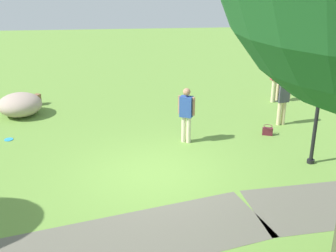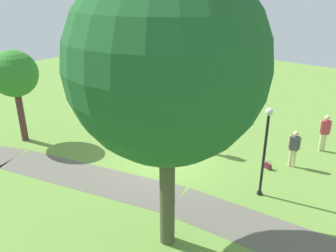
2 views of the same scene
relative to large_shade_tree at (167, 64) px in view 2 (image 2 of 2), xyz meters
The scene contains 13 objects.
ground_plane 7.38m from the large_shade_tree, 50.97° to the right, with size 48.00×48.00×0.00m, color olive.
footpath_segment_near 6.61m from the large_shade_tree, 141.86° to the right, with size 8.15×2.67×0.01m.
footpath_segment_mid 7.42m from the large_shade_tree, ahead, with size 8.22×3.92×0.01m.
large_shade_tree is the anchor object (origin of this frame).
young_tree_near_path 10.52m from the large_shade_tree, ahead, with size 2.21×2.21×4.52m.
lamp_post 5.43m from the large_shade_tree, 105.15° to the right, with size 0.28×0.28×3.44m.
lawn_boulder 12.56m from the large_shade_tree, 49.13° to the right, with size 2.12×2.12×0.80m.
woman_with_handbag 8.41m from the large_shade_tree, 100.18° to the right, with size 0.52×0.29×1.65m.
man_near_boulder 7.65m from the large_shade_tree, 70.55° to the right, with size 0.47×0.38×1.69m.
passerby_on_path 10.51m from the large_shade_tree, 100.92° to the right, with size 0.45×0.39×1.79m.
handbag_on_grass 8.16m from the large_shade_tree, 95.11° to the right, with size 0.35×0.35×0.31m.
backpack_by_boulder 13.28m from the large_shade_tree, 53.88° to the right, with size 0.33×0.34×0.40m.
frisbee_on_grass 11.28m from the large_shade_tree, 41.22° to the right, with size 0.26×0.26×0.02m.
Camera 2 is at (-8.42, 10.39, 7.33)m, focal length 36.80 mm.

